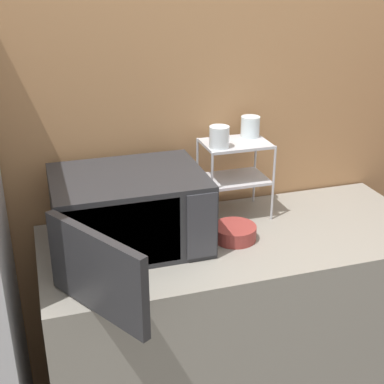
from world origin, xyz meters
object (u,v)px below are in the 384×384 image
microwave (128,212)px  glass_back_right (250,127)px  glass_front_left (219,137)px  dish_rack (235,163)px  bowl (235,233)px

microwave → glass_back_right: bearing=19.2°
glass_front_left → dish_rack: bearing=26.3°
bowl → glass_front_left: bearing=93.2°
dish_rack → glass_back_right: 0.17m
glass_front_left → glass_back_right: same height
microwave → bowl: microwave is taller
glass_back_right → bowl: (-0.16, -0.27, -0.34)m
dish_rack → glass_front_left: (-0.09, -0.04, 0.14)m
microwave → dish_rack: 0.51m
dish_rack → glass_front_left: size_ratio=3.76×
dish_rack → bowl: 0.31m
microwave → dish_rack: (0.48, 0.15, 0.09)m
glass_back_right → bowl: glass_back_right is taller
glass_back_right → glass_front_left: bearing=-150.9°
dish_rack → bowl: (-0.08, -0.21, -0.21)m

